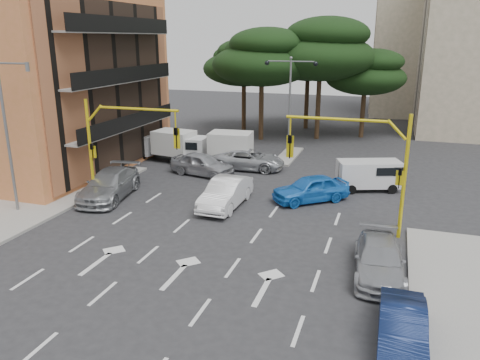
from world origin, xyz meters
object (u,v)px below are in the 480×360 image
object	(u,v)px
car_navy_parked	(402,329)
car_silver_parked	(379,259)
car_silver_wagon	(109,185)
box_truck_b	(219,148)
street_lamp_center	(290,89)
signal_mast_left	(116,138)
box_truck_a	(165,145)
car_blue_compact	(311,189)
car_silver_cross_b	(202,164)
signal_mast_right	(366,157)
street_lamp_left	(9,128)
van_white	(369,175)
car_silver_cross_a	(248,159)
car_white_hatch	(226,193)

from	to	relation	value
car_navy_parked	car_silver_parked	world-z (taller)	car_silver_parked
car_silver_wagon	box_truck_b	world-z (taller)	box_truck_b
street_lamp_center	signal_mast_left	bearing A→B (deg)	-115.91
box_truck_a	car_blue_compact	bearing A→B (deg)	-107.83
car_silver_cross_b	box_truck_b	distance (m)	3.08
signal_mast_right	street_lamp_left	bearing A→B (deg)	-170.61
signal_mast_right	street_lamp_left	world-z (taller)	street_lamp_left
box_truck_a	van_white	bearing A→B (deg)	-92.14
street_lamp_center	car_silver_parked	xyz separation A→B (m)	(7.83, -18.22, -4.73)
car_silver_parked	street_lamp_center	bearing A→B (deg)	108.83
car_silver_wagon	signal_mast_left	bearing A→B (deg)	-40.78
street_lamp_center	car_silver_cross_a	distance (m)	6.80
signal_mast_left	car_silver_cross_a	bearing A→B (deg)	63.19
street_lamp_center	van_white	xyz separation A→B (m)	(6.70, -6.82, -4.46)
signal_mast_right	car_navy_parked	bearing A→B (deg)	-77.89
car_white_hatch	car_blue_compact	size ratio (longest dim) A/B	1.07
car_silver_wagon	car_silver_cross_a	size ratio (longest dim) A/B	1.07
signal_mast_right	car_silver_cross_b	size ratio (longest dim) A/B	1.29
street_lamp_center	box_truck_b	distance (m)	7.29
car_white_hatch	car_silver_cross_a	size ratio (longest dim) A/B	0.93
street_lamp_center	car_navy_parked	size ratio (longest dim) A/B	1.93
signal_mast_right	van_white	xyz separation A→B (m)	(-0.10, 7.19, -2.92)
car_navy_parked	car_silver_cross_b	bearing A→B (deg)	129.21
car_navy_parked	street_lamp_left	bearing A→B (deg)	162.91
street_lamp_center	van_white	world-z (taller)	street_lamp_center
car_silver_wagon	car_silver_cross_b	bearing A→B (deg)	51.93
street_lamp_left	car_white_hatch	world-z (taller)	street_lamp_left
car_white_hatch	car_navy_parked	distance (m)	14.03
car_navy_parked	box_truck_a	bearing A→B (deg)	132.49
street_lamp_center	car_silver_cross_b	size ratio (longest dim) A/B	1.67
car_white_hatch	car_silver_cross_a	xyz separation A→B (m)	(-1.17, 8.04, -0.07)
street_lamp_left	car_silver_parked	bearing A→B (deg)	-3.65
car_silver_parked	car_silver_cross_b	bearing A→B (deg)	133.51
street_lamp_center	car_silver_cross_a	world-z (taller)	street_lamp_center
car_navy_parked	car_silver_parked	bearing A→B (deg)	99.88
signal_mast_left	street_lamp_left	xyz separation A→B (m)	(-4.49, -2.99, 0.84)
car_blue_compact	car_silver_wagon	bearing A→B (deg)	-113.49
street_lamp_left	car_silver_cross_a	xyz separation A→B (m)	(9.29, 12.50, -3.98)
signal_mast_right	car_silver_parked	size ratio (longest dim) A/B	1.25
car_silver_wagon	car_silver_parked	distance (m)	16.58
car_silver_wagon	van_white	size ratio (longest dim) A/B	1.47
street_lamp_left	box_truck_b	distance (m)	15.11
car_silver_cross_b	box_truck_a	xyz separation A→B (m)	(-4.40, 2.95, 0.42)
box_truck_a	car_silver_cross_b	bearing A→B (deg)	-115.99
car_silver_parked	car_blue_compact	bearing A→B (deg)	113.08
signal_mast_right	street_lamp_center	world-z (taller)	street_lamp_center
box_truck_a	box_truck_b	xyz separation A→B (m)	(4.50, 0.10, 0.05)
street_lamp_center	car_silver_cross_b	world-z (taller)	street_lamp_center
signal_mast_left	car_white_hatch	size ratio (longest dim) A/B	1.22
car_blue_compact	box_truck_a	bearing A→B (deg)	-154.46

